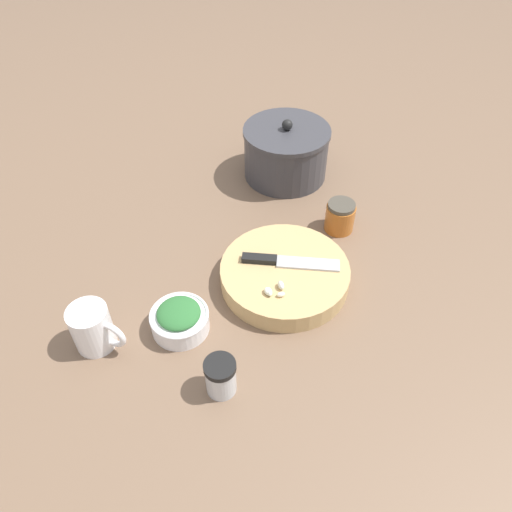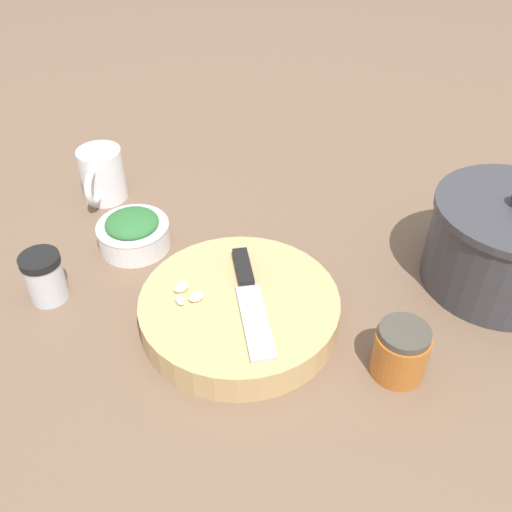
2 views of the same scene
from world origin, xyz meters
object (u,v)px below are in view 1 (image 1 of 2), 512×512
spice_jar (221,377)px  honey_jar (340,217)px  cutting_board (285,275)px  chef_knife (284,261)px  coffee_mug (93,328)px  garlic_cloves (274,290)px  herb_bowl (180,319)px  stock_pot (286,152)px

spice_jar → honey_jar: (0.45, 0.25, -0.00)m
cutting_board → spice_jar: bearing=-145.0°
cutting_board → chef_knife: 0.03m
coffee_mug → honey_jar: 0.62m
garlic_cloves → herb_bowl: same height
coffee_mug → honey_jar: coffee_mug is taller
herb_bowl → honey_jar: (0.46, 0.09, 0.01)m
coffee_mug → honey_jar: bearing=4.1°
honey_jar → stock_pot: stock_pot is taller
chef_knife → stock_pot: stock_pot is taller
spice_jar → honey_jar: bearing=29.5°
garlic_cloves → stock_pot: size_ratio=0.21×
cutting_board → honey_jar: 0.23m
herb_bowl → chef_knife: bearing=3.9°
cutting_board → herb_bowl: size_ratio=2.36×
coffee_mug → stock_pot: 0.69m
chef_knife → spice_jar: (-0.25, -0.18, -0.01)m
chef_knife → honey_jar: 0.22m
garlic_cloves → honey_jar: honey_jar is taller
spice_jar → honey_jar: spice_jar is taller
chef_knife → cutting_board: bearing=10.5°
chef_knife → spice_jar: bearing=-18.4°
cutting_board → honey_jar: bearing=22.3°
chef_knife → stock_pot: (0.21, 0.33, 0.02)m
chef_knife → herb_bowl: 0.26m
garlic_cloves → spice_jar: size_ratio=0.61×
cutting_board → honey_jar: (0.21, 0.09, 0.01)m
chef_knife → garlic_cloves: bearing=-10.1°
herb_bowl → stock_pot: 0.58m
cutting_board → spice_jar: spice_jar is taller
garlic_cloves → herb_bowl: 0.20m
garlic_cloves → spice_jar: (-0.18, -0.12, -0.01)m
chef_knife → honey_jar: bearing=144.8°
cutting_board → coffee_mug: coffee_mug is taller
herb_bowl → cutting_board: bearing=0.9°
chef_knife → herb_bowl: (-0.26, -0.02, -0.02)m
cutting_board → stock_pot: size_ratio=1.22×
cutting_board → coffee_mug: 0.41m
cutting_board → chef_knife: size_ratio=1.49×
cutting_board → spice_jar: (-0.24, -0.17, 0.02)m
garlic_cloves → honey_jar: bearing=26.9°
chef_knife → herb_bowl: size_ratio=1.59×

